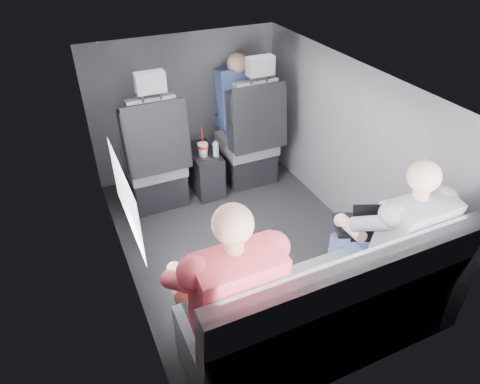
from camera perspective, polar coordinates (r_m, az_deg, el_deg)
name	(u,v)px	position (r m, az deg, el deg)	size (l,w,h in m)	color
floor	(244,243)	(3.47, 0.50, -6.87)	(2.60, 2.60, 0.00)	black
ceiling	(245,80)	(2.77, 0.64, 14.65)	(2.60, 2.60, 0.00)	#B2B2AD
panel_left	(118,203)	(2.86, -15.98, -1.38)	(0.02, 2.60, 1.35)	#56565B
panel_right	(347,147)	(3.49, 14.11, 5.83)	(0.02, 2.60, 1.35)	#56565B
panel_front	(186,107)	(4.15, -7.24, 11.24)	(1.80, 0.02, 1.35)	#56565B
panel_back	(357,299)	(2.22, 15.36, -13.59)	(1.80, 0.02, 1.35)	#56565B
side_window	(126,198)	(2.49, -15.00, -0.73)	(0.02, 0.75, 0.42)	white
seatbelt	(259,111)	(3.72, 2.50, 10.78)	(0.05, 0.01, 0.65)	black
front_seat_left	(156,164)	(3.77, -11.18, 3.66)	(0.52, 0.58, 1.26)	black
front_seat_right	(249,144)	(4.03, 1.26, 6.45)	(0.52, 0.58, 1.26)	black
center_console	(204,170)	(4.01, -4.83, 2.89)	(0.24, 0.48, 0.41)	black
rear_bench	(322,314)	(2.61, 10.85, -15.63)	(1.60, 0.57, 0.92)	slate
soda_cup	(203,150)	(3.79, -4.96, 5.67)	(0.09, 0.09, 0.29)	white
water_bottle	(216,150)	(3.79, -3.25, 5.64)	(0.05, 0.05, 0.15)	#AAC9E6
laptop_white	(220,270)	(2.34, -2.70, -10.35)	(0.41, 0.41, 0.27)	silver
laptop_black	(368,224)	(2.76, 16.73, -4.14)	(0.42, 0.43, 0.25)	black
passenger_rear_left	(226,293)	(2.22, -1.93, -13.33)	(0.52, 0.64, 1.25)	#38383D
passenger_rear_right	(391,238)	(2.71, 19.50, -5.84)	(0.49, 0.61, 1.20)	navy
passenger_front_right	(238,99)	(4.09, -0.33, 12.23)	(0.38, 0.38, 0.74)	navy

